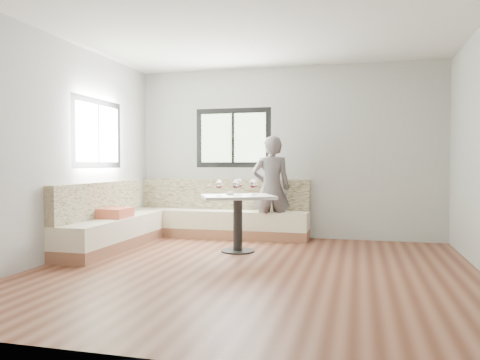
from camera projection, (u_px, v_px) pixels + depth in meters
The scene contains 10 objects.
room at pixel (247, 147), 5.35m from camera, with size 5.01×5.01×2.81m.
banquette at pixel (176, 220), 7.26m from camera, with size 2.90×2.80×0.95m.
table at pixel (238, 209), 6.43m from camera, with size 1.17×1.06×0.78m.
person at pixel (271, 188), 7.36m from camera, with size 0.60×0.40×1.65m, color #5E5557.
olive_ramekin at pixel (230, 193), 6.47m from camera, with size 0.11×0.11×0.04m.
wine_glass_a at pixel (219, 185), 6.22m from camera, with size 0.10×0.10×0.22m.
wine_glass_b at pixel (236, 185), 6.21m from camera, with size 0.10×0.10×0.22m.
wine_glass_c at pixel (253, 184), 6.35m from camera, with size 0.10×0.10×0.22m.
wine_glass_d at pixel (239, 184), 6.54m from camera, with size 0.10×0.10×0.22m.
wine_glass_e at pixel (254, 184), 6.58m from camera, with size 0.10×0.10×0.22m.
Camera 1 is at (1.16, -5.14, 1.22)m, focal length 35.00 mm.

